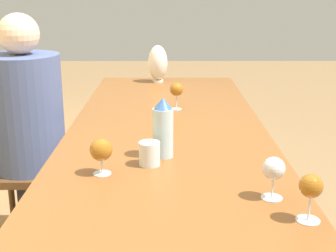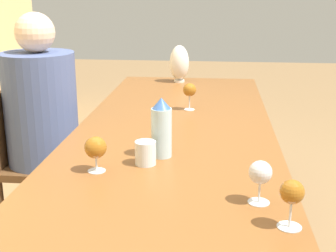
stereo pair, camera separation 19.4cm
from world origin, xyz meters
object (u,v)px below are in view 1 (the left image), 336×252
at_px(water_tumbler, 150,154).
at_px(wine_glass_3, 177,90).
at_px(person_far, 31,128).
at_px(vase, 158,63).
at_px(wine_glass_0, 102,150).
at_px(wine_glass_2, 275,170).
at_px(water_bottle, 164,128).
at_px(chair_far, 19,163).
at_px(wine_glass_1, 312,188).

relative_size(water_tumbler, wine_glass_3, 0.61).
distance_m(wine_glass_3, person_far, 0.81).
bearing_deg(vase, wine_glass_0, 174.26).
relative_size(wine_glass_2, wine_glass_3, 0.94).
distance_m(water_tumbler, vase, 1.62).
height_order(water_bottle, vase, vase).
distance_m(water_tumbler, chair_far, 1.07).
bearing_deg(wine_glass_2, wine_glass_1, -153.93).
distance_m(wine_glass_0, chair_far, 1.04).
bearing_deg(wine_glass_2, vase, 11.96).
distance_m(water_bottle, chair_far, 1.07).
height_order(water_bottle, chair_far, water_bottle).
bearing_deg(vase, wine_glass_3, -171.34).
relative_size(vase, wine_glass_0, 1.93).
xyz_separation_m(wine_glass_1, person_far, (1.15, 1.14, -0.17)).
relative_size(wine_glass_2, person_far, 0.11).
bearing_deg(water_bottle, wine_glass_2, -137.55).
bearing_deg(water_tumbler, water_bottle, -28.49).
bearing_deg(water_tumbler, wine_glass_1, -132.83).
bearing_deg(chair_far, wine_glass_2, -130.88).
distance_m(wine_glass_1, person_far, 1.63).
xyz_separation_m(water_tumbler, wine_glass_1, (-0.44, -0.48, 0.06)).
height_order(wine_glass_1, wine_glass_3, wine_glass_3).
relative_size(wine_glass_3, chair_far, 0.18).
bearing_deg(wine_glass_3, wine_glass_1, -164.34).
relative_size(wine_glass_1, chair_far, 0.17).
xyz_separation_m(water_bottle, vase, (1.52, 0.05, 0.02)).
height_order(water_bottle, person_far, person_far).
bearing_deg(water_bottle, wine_glass_0, 129.70).
bearing_deg(vase, water_bottle, -178.13).
distance_m(wine_glass_3, chair_far, 0.95).
height_order(water_bottle, water_tumbler, water_bottle).
height_order(water_tumbler, wine_glass_2, wine_glass_2).
distance_m(vase, chair_far, 1.25).
bearing_deg(wine_glass_1, wine_glass_2, 26.07).
xyz_separation_m(wine_glass_3, person_far, (-0.14, 0.78, -0.18)).
bearing_deg(wine_glass_0, water_tumbler, -62.24).
height_order(water_tumbler, wine_glass_0, wine_glass_0).
xyz_separation_m(vase, chair_far, (-0.92, 0.74, -0.40)).
relative_size(wine_glass_0, wine_glass_1, 0.93).
bearing_deg(water_bottle, wine_glass_1, -141.50).
distance_m(water_bottle, wine_glass_2, 0.53).
bearing_deg(water_tumbler, chair_far, 46.68).
bearing_deg(water_bottle, chair_far, 52.63).
height_order(wine_glass_2, chair_far, wine_glass_2).
bearing_deg(water_tumbler, vase, -0.05).
relative_size(wine_glass_0, wine_glass_2, 0.96).
relative_size(vase, person_far, 0.21).
relative_size(water_bottle, wine_glass_2, 1.72).
relative_size(water_tumbler, vase, 0.35).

